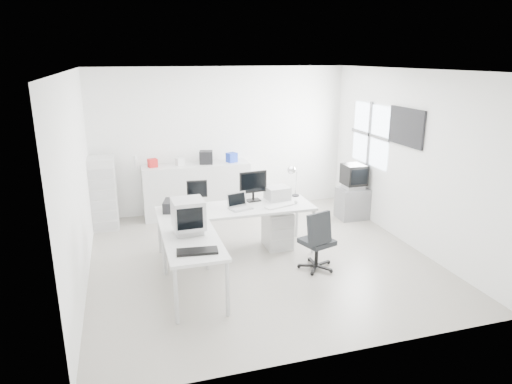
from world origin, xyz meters
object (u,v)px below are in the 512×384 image
object	(u,v)px
laptop	(241,203)
laser_printer	(277,193)
drawer_pedestal	(277,229)
office_chair	(317,239)
crt_tv	(354,177)
main_desk	(236,230)
tv_cabinet	(352,203)
sideboard	(197,190)
lcd_monitor_large	(253,187)
filing_cabinet	(104,193)
inkjet_printer	(179,205)
lcd_monitor_small	(197,194)
crt_monitor	(188,216)
side_desk	(193,267)

from	to	relation	value
laptop	laser_printer	world-z (taller)	same
drawer_pedestal	office_chair	bearing A→B (deg)	-73.39
laser_printer	crt_tv	distance (m)	1.90
main_desk	tv_cabinet	size ratio (longest dim) A/B	4.06
laser_printer	sideboard	bearing A→B (deg)	114.21
crt_tv	lcd_monitor_large	bearing A→B (deg)	-162.59
filing_cabinet	laser_printer	bearing A→B (deg)	-29.25
inkjet_printer	laptop	distance (m)	0.92
lcd_monitor_large	laser_printer	xyz separation A→B (m)	(0.40, -0.03, -0.13)
lcd_monitor_small	tv_cabinet	size ratio (longest dim) A/B	0.66
main_desk	office_chair	size ratio (longest dim) A/B	2.59
tv_cabinet	filing_cabinet	xyz separation A→B (m)	(-4.50, 0.82, 0.35)
main_desk	drawer_pedestal	world-z (taller)	main_desk
main_desk	laptop	xyz separation A→B (m)	(0.05, -0.10, 0.48)
crt_monitor	tv_cabinet	distance (m)	3.87
laptop	laser_printer	size ratio (longest dim) A/B	0.88
laptop	sideboard	size ratio (longest dim) A/B	0.16
sideboard	lcd_monitor_small	bearing A→B (deg)	-98.83
crt_monitor	sideboard	size ratio (longest dim) A/B	0.23
lcd_monitor_small	tv_cabinet	world-z (taller)	lcd_monitor_small
inkjet_printer	tv_cabinet	bearing A→B (deg)	28.05
sideboard	filing_cabinet	size ratio (longest dim) A/B	1.57
laptop	tv_cabinet	bearing A→B (deg)	6.60
laptop	inkjet_printer	bearing A→B (deg)	151.41
lcd_monitor_large	crt_monitor	size ratio (longest dim) A/B	0.99
laser_printer	filing_cabinet	xyz separation A→B (m)	(-2.74, 1.53, -0.21)
sideboard	inkjet_printer	bearing A→B (deg)	-106.98
filing_cabinet	office_chair	bearing A→B (deg)	-41.61
side_desk	crt_tv	xyz separation A→B (m)	(3.36, 2.03, 0.44)
laser_printer	office_chair	distance (m)	1.19
side_desk	office_chair	bearing A→B (deg)	6.86
office_chair	main_desk	bearing A→B (deg)	120.19
main_desk	laser_printer	world-z (taller)	laser_printer
drawer_pedestal	lcd_monitor_small	bearing A→B (deg)	170.91
lcd_monitor_large	crt_tv	xyz separation A→B (m)	(2.16, 0.68, -0.17)
laptop	crt_monitor	xyz separation A→B (m)	(-0.90, -0.75, 0.14)
drawer_pedestal	crt_tv	distance (m)	2.08
laptop	office_chair	xyz separation A→B (m)	(0.93, -0.78, -0.39)
crt_monitor	tv_cabinet	size ratio (longest dim) A/B	0.80
side_desk	drawer_pedestal	size ratio (longest dim) A/B	2.33
side_desk	inkjet_printer	world-z (taller)	inkjet_printer
lcd_monitor_small	filing_cabinet	xyz separation A→B (m)	(-1.44, 1.50, -0.30)
laser_printer	sideboard	size ratio (longest dim) A/B	0.18
lcd_monitor_small	laptop	bearing A→B (deg)	-23.79
crt_monitor	sideboard	xyz separation A→B (m)	(0.56, 2.79, -0.48)
drawer_pedestal	sideboard	distance (m)	2.15
office_chair	filing_cabinet	bearing A→B (deg)	120.58
main_desk	sideboard	xyz separation A→B (m)	(-0.29, 1.94, 0.13)
lcd_monitor_large	tv_cabinet	bearing A→B (deg)	10.64
inkjet_printer	crt_tv	size ratio (longest dim) A/B	0.91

